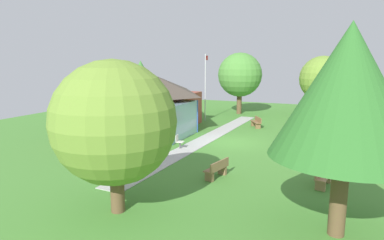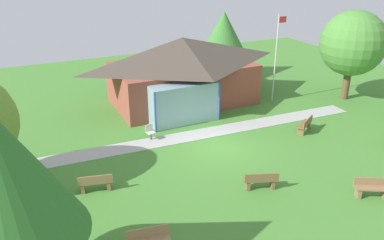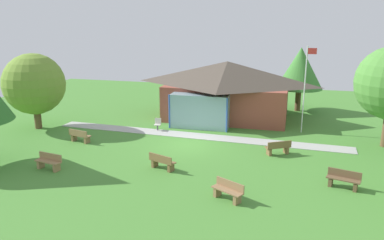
% 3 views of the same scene
% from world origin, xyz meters
% --- Properties ---
extents(ground_plane, '(44.00, 44.00, 0.00)m').
position_xyz_m(ground_plane, '(0.00, 0.00, 0.00)').
color(ground_plane, '#478433').
extents(pavilion, '(10.25, 7.15, 4.49)m').
position_xyz_m(pavilion, '(1.12, 7.00, 2.34)').
color(pavilion, brown).
rests_on(pavilion, ground_plane).
extents(footpath, '(20.25, 2.20, 0.03)m').
position_xyz_m(footpath, '(0.00, 1.84, 0.01)').
color(footpath, '#ADADA8').
rests_on(footpath, ground_plane).
extents(flagpole, '(0.64, 0.08, 5.94)m').
position_xyz_m(flagpole, '(6.95, 4.59, 3.27)').
color(flagpole, silver).
rests_on(flagpole, ground_plane).
extents(bench_front_center, '(1.56, 0.95, 0.84)m').
position_xyz_m(bench_front_center, '(-0.23, -4.29, 0.40)').
color(bench_front_center, brown).
rests_on(bench_front_center, ground_plane).
extents(bench_front_left, '(1.55, 0.69, 0.84)m').
position_xyz_m(bench_front_left, '(-5.96, -5.79, 0.40)').
color(bench_front_left, '#9E7A51').
rests_on(bench_front_left, ground_plane).
extents(bench_front_right, '(1.53, 1.11, 0.84)m').
position_xyz_m(bench_front_right, '(3.69, -6.82, 0.40)').
color(bench_front_right, olive).
rests_on(bench_front_right, ground_plane).
extents(bench_mid_right, '(1.51, 1.15, 0.84)m').
position_xyz_m(bench_mid_right, '(5.55, -0.42, 0.40)').
color(bench_mid_right, brown).
rests_on(bench_mid_right, ground_plane).
extents(bench_mid_left, '(1.56, 0.77, 0.84)m').
position_xyz_m(bench_mid_left, '(-6.81, -1.33, 0.40)').
color(bench_mid_left, olive).
rests_on(bench_mid_left, ground_plane).
extents(patio_chair_west, '(0.50, 0.50, 0.86)m').
position_xyz_m(patio_chair_west, '(-2.91, 2.47, 0.42)').
color(patio_chair_west, beige).
rests_on(patio_chair_west, ground_plane).
extents(tree_east_hedge, '(4.40, 4.40, 6.16)m').
position_xyz_m(tree_east_hedge, '(11.87, 2.78, 3.94)').
color(tree_east_hedge, brown).
rests_on(tree_east_hedge, ground_plane).
extents(tree_behind_pavilion_right, '(3.83, 3.83, 5.37)m').
position_xyz_m(tree_behind_pavilion_right, '(6.64, 11.14, 3.62)').
color(tree_behind_pavilion_right, brown).
rests_on(tree_behind_pavilion_right, ground_plane).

